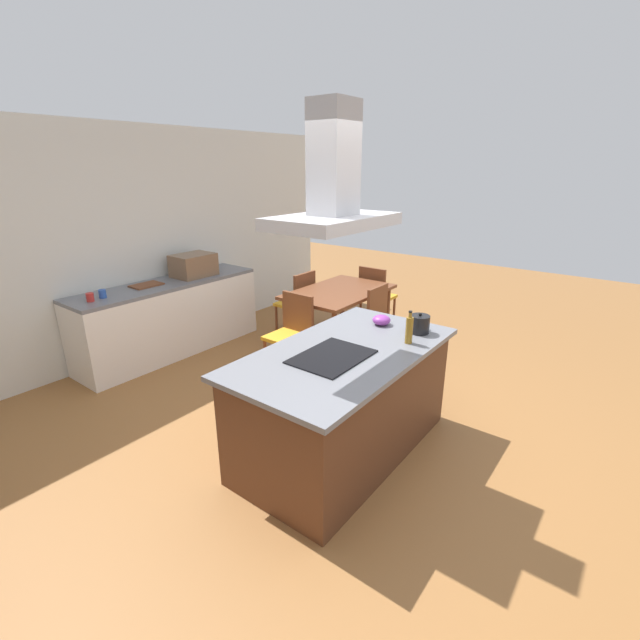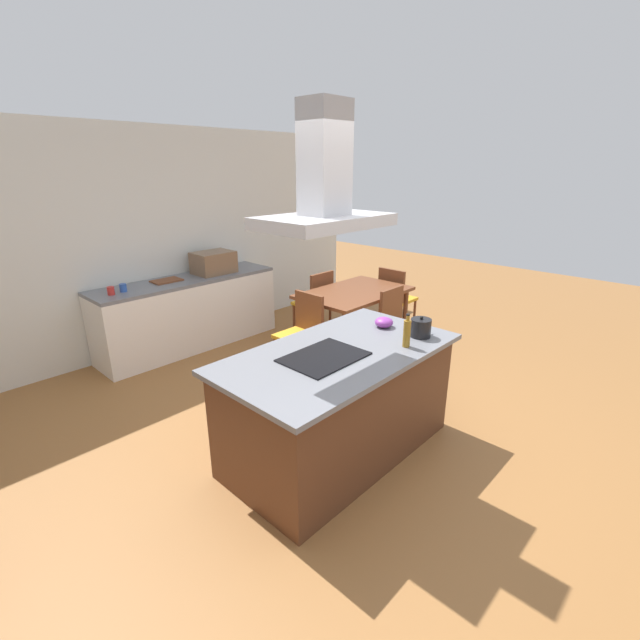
{
  "view_description": "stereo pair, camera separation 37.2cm",
  "coord_description": "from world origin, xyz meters",
  "px_view_note": "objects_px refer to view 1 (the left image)",
  "views": [
    {
      "loc": [
        -2.59,
        -1.73,
        2.24
      ],
      "look_at": [
        0.2,
        0.4,
        1.0
      ],
      "focal_mm": 24.67,
      "sensor_mm": 36.0,
      "label": 1
    },
    {
      "loc": [
        -2.35,
        -2.01,
        2.24
      ],
      "look_at": [
        0.2,
        0.4,
        1.0
      ],
      "focal_mm": 24.67,
      "sensor_mm": 36.0,
      "label": 2
    }
  ],
  "objects_px": {
    "chair_at_left_end": "(292,328)",
    "dining_table": "(339,297)",
    "tea_kettle": "(420,324)",
    "cutting_board": "(146,285)",
    "olive_oil_bottle": "(409,330)",
    "chair_facing_back_wall": "(299,299)",
    "mixing_bowl": "(381,320)",
    "range_hood": "(333,188)",
    "countertop_microwave": "(194,265)",
    "coffee_mug_blue": "(102,294)",
    "cooktop": "(332,357)",
    "coffee_mug_red": "(90,297)",
    "chair_at_right_end": "(375,293)",
    "chair_facing_island": "(384,319)"
  },
  "relations": [
    {
      "from": "coffee_mug_red",
      "to": "range_hood",
      "type": "bearing_deg",
      "value": -82.38
    },
    {
      "from": "chair_at_left_end",
      "to": "dining_table",
      "type": "bearing_deg",
      "value": 0.0
    },
    {
      "from": "mixing_bowl",
      "to": "chair_facing_island",
      "type": "height_order",
      "value": "mixing_bowl"
    },
    {
      "from": "coffee_mug_blue",
      "to": "chair_at_left_end",
      "type": "height_order",
      "value": "coffee_mug_blue"
    },
    {
      "from": "olive_oil_bottle",
      "to": "range_hood",
      "type": "relative_size",
      "value": 0.3
    },
    {
      "from": "countertop_microwave",
      "to": "cutting_board",
      "type": "bearing_deg",
      "value": 175.62
    },
    {
      "from": "mixing_bowl",
      "to": "chair_at_left_end",
      "type": "height_order",
      "value": "mixing_bowl"
    },
    {
      "from": "chair_facing_back_wall",
      "to": "range_hood",
      "type": "bearing_deg",
      "value": -135.06
    },
    {
      "from": "dining_table",
      "to": "chair_at_left_end",
      "type": "distance_m",
      "value": 0.93
    },
    {
      "from": "mixing_bowl",
      "to": "dining_table",
      "type": "relative_size",
      "value": 0.11
    },
    {
      "from": "coffee_mug_red",
      "to": "cutting_board",
      "type": "relative_size",
      "value": 0.26
    },
    {
      "from": "dining_table",
      "to": "olive_oil_bottle",
      "type": "bearing_deg",
      "value": -130.27
    },
    {
      "from": "olive_oil_bottle",
      "to": "cutting_board",
      "type": "distance_m",
      "value": 3.27
    },
    {
      "from": "range_hood",
      "to": "countertop_microwave",
      "type": "bearing_deg",
      "value": 71.14
    },
    {
      "from": "mixing_bowl",
      "to": "coffee_mug_red",
      "type": "bearing_deg",
      "value": 113.73
    },
    {
      "from": "mixing_bowl",
      "to": "coffee_mug_blue",
      "type": "relative_size",
      "value": 1.78
    },
    {
      "from": "tea_kettle",
      "to": "cutting_board",
      "type": "height_order",
      "value": "tea_kettle"
    },
    {
      "from": "olive_oil_bottle",
      "to": "chair_facing_back_wall",
      "type": "xyz_separation_m",
      "value": [
        1.39,
        2.31,
        -0.51
      ]
    },
    {
      "from": "mixing_bowl",
      "to": "chair_at_right_end",
      "type": "bearing_deg",
      "value": 31.35
    },
    {
      "from": "olive_oil_bottle",
      "to": "chair_facing_island",
      "type": "bearing_deg",
      "value": 35.09
    },
    {
      "from": "tea_kettle",
      "to": "chair_at_left_end",
      "type": "bearing_deg",
      "value": 82.54
    },
    {
      "from": "mixing_bowl",
      "to": "chair_facing_back_wall",
      "type": "distance_m",
      "value": 2.28
    },
    {
      "from": "olive_oil_bottle",
      "to": "mixing_bowl",
      "type": "distance_m",
      "value": 0.46
    },
    {
      "from": "chair_at_left_end",
      "to": "chair_facing_island",
      "type": "relative_size",
      "value": 1.0
    },
    {
      "from": "coffee_mug_blue",
      "to": "chair_at_right_end",
      "type": "relative_size",
      "value": 0.1
    },
    {
      "from": "olive_oil_bottle",
      "to": "range_hood",
      "type": "height_order",
      "value": "range_hood"
    },
    {
      "from": "cooktop",
      "to": "chair_at_right_end",
      "type": "height_order",
      "value": "cooktop"
    },
    {
      "from": "countertop_microwave",
      "to": "chair_at_left_end",
      "type": "height_order",
      "value": "countertop_microwave"
    },
    {
      "from": "countertop_microwave",
      "to": "range_hood",
      "type": "xyz_separation_m",
      "value": [
        -0.98,
        -2.88,
        1.06
      ]
    },
    {
      "from": "range_hood",
      "to": "coffee_mug_red",
      "type": "bearing_deg",
      "value": 97.62
    },
    {
      "from": "tea_kettle",
      "to": "dining_table",
      "type": "xyz_separation_m",
      "value": [
        1.13,
        1.61,
        -0.31
      ]
    },
    {
      "from": "olive_oil_bottle",
      "to": "countertop_microwave",
      "type": "distance_m",
      "value": 3.23
    },
    {
      "from": "countertop_microwave",
      "to": "chair_at_left_end",
      "type": "distance_m",
      "value": 1.65
    },
    {
      "from": "mixing_bowl",
      "to": "chair_at_right_end",
      "type": "distance_m",
      "value": 2.46
    },
    {
      "from": "mixing_bowl",
      "to": "olive_oil_bottle",
      "type": "bearing_deg",
      "value": -122.09
    },
    {
      "from": "countertop_microwave",
      "to": "range_hood",
      "type": "distance_m",
      "value": 3.22
    },
    {
      "from": "cooktop",
      "to": "coffee_mug_blue",
      "type": "bearing_deg",
      "value": 94.66
    },
    {
      "from": "coffee_mug_blue",
      "to": "range_hood",
      "type": "distance_m",
      "value": 3.09
    },
    {
      "from": "coffee_mug_blue",
      "to": "cutting_board",
      "type": "relative_size",
      "value": 0.26
    },
    {
      "from": "mixing_bowl",
      "to": "coffee_mug_red",
      "type": "xyz_separation_m",
      "value": [
        -1.22,
        2.77,
        0.0
      ]
    },
    {
      "from": "tea_kettle",
      "to": "dining_table",
      "type": "bearing_deg",
      "value": 55.03
    },
    {
      "from": "dining_table",
      "to": "chair_facing_back_wall",
      "type": "relative_size",
      "value": 1.57
    },
    {
      "from": "coffee_mug_red",
      "to": "range_hood",
      "type": "height_order",
      "value": "range_hood"
    },
    {
      "from": "tea_kettle",
      "to": "olive_oil_bottle",
      "type": "bearing_deg",
      "value": -172.95
    },
    {
      "from": "olive_oil_bottle",
      "to": "mixing_bowl",
      "type": "relative_size",
      "value": 1.68
    },
    {
      "from": "mixing_bowl",
      "to": "countertop_microwave",
      "type": "relative_size",
      "value": 0.32
    },
    {
      "from": "tea_kettle",
      "to": "mixing_bowl",
      "type": "distance_m",
      "value": 0.35
    },
    {
      "from": "coffee_mug_red",
      "to": "chair_at_right_end",
      "type": "xyz_separation_m",
      "value": [
        3.28,
        -1.51,
        -0.44
      ]
    },
    {
      "from": "coffee_mug_red",
      "to": "chair_facing_back_wall",
      "type": "distance_m",
      "value": 2.55
    },
    {
      "from": "mixing_bowl",
      "to": "chair_at_left_end",
      "type": "relative_size",
      "value": 0.18
    }
  ]
}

